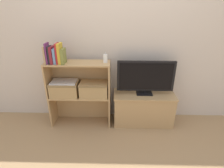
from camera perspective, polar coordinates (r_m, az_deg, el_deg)
ground_plane at (r=2.59m, az=-0.09°, el=-14.26°), size 16.00×16.00×0.00m
wall_back at (r=2.47m, az=0.16°, el=14.52°), size 10.00×0.05×2.40m
tv_stand at (r=2.64m, az=10.10°, el=-7.71°), size 0.86×0.38×0.47m
tv at (r=2.42m, az=10.93°, el=2.29°), size 0.78×0.14×0.48m
bookshelf_lower_tier at (r=2.65m, az=-9.84°, el=-6.20°), size 0.85×0.29×0.46m
bookshelf_upper_tier at (r=2.45m, az=-10.60°, el=3.36°), size 0.85×0.29×0.48m
book_tan at (r=2.39m, az=-20.80°, el=8.90°), size 0.02×0.14×0.22m
book_plum at (r=2.37m, az=-20.31°, el=9.40°), size 0.02×0.13×0.26m
book_charcoal at (r=2.37m, az=-19.61°, el=9.00°), size 0.02×0.12×0.22m
book_maroon at (r=2.36m, az=-18.90°, el=8.97°), size 0.03×0.16×0.22m
book_skyblue at (r=2.35m, az=-18.04°, el=8.73°), size 0.03×0.12×0.19m
book_crimson at (r=2.33m, az=-17.33°, el=9.52°), size 0.02×0.14×0.26m
book_mustard at (r=2.32m, az=-16.57°, el=9.56°), size 0.03×0.15×0.26m
book_olive at (r=2.32m, az=-15.58°, el=8.76°), size 0.03×0.15×0.19m
baby_monitor at (r=2.27m, az=-2.17°, el=8.32°), size 0.05×0.04×0.14m
storage_basket_left at (r=2.50m, az=-15.15°, el=-1.29°), size 0.38×0.26×0.20m
storage_basket_right at (r=2.42m, az=-5.89°, el=-1.44°), size 0.38×0.26×0.20m
laptop at (r=2.47m, az=-15.39°, el=0.79°), size 0.34×0.22×0.02m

